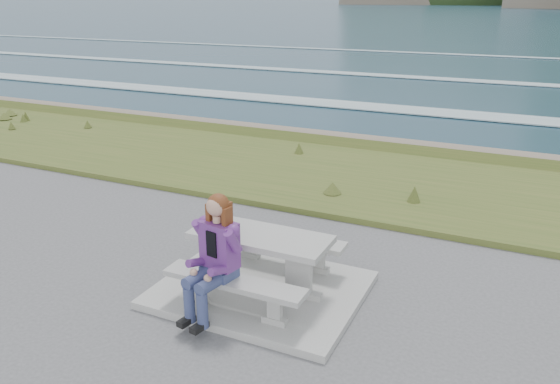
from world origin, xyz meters
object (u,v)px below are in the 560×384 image
Objects in this scene: bench_landward at (234,287)px; seated_woman at (211,273)px; bench_seaward at (283,242)px; picnic_table at (260,246)px.

seated_woman reaches higher than bench_landward.
seated_woman reaches higher than bench_seaward.
seated_woman is (-0.22, -0.14, 0.20)m from bench_landward.
bench_landward is 0.33m from seated_woman.
bench_seaward is (0.00, 0.70, -0.23)m from picnic_table.
bench_landward is 1.00× the size of bench_seaward.
bench_seaward is at bearing 90.00° from picnic_table.
picnic_table is at bearing 90.00° from bench_landward.
seated_woman reaches higher than picnic_table.
bench_landward is (0.00, -0.70, -0.23)m from picnic_table.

